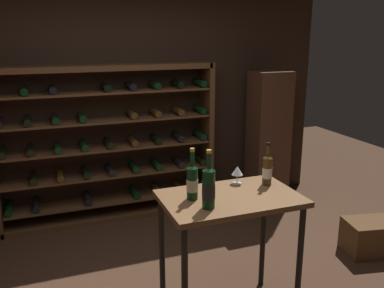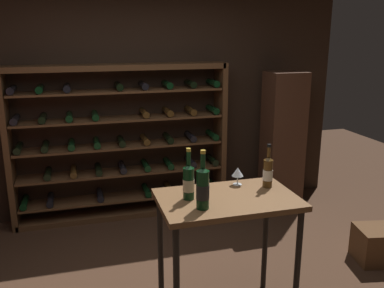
{
  "view_description": "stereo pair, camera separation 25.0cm",
  "coord_description": "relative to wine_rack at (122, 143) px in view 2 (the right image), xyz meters",
  "views": [
    {
      "loc": [
        -0.88,
        -2.64,
        2.09
      ],
      "look_at": [
        0.17,
        0.15,
        1.28
      ],
      "focal_mm": 38.92,
      "sensor_mm": 36.0,
      "label": 1
    },
    {
      "loc": [
        -0.64,
        -2.72,
        2.09
      ],
      "look_at": [
        0.17,
        0.15,
        1.28
      ],
      "focal_mm": 38.92,
      "sensor_mm": 36.0,
      "label": 2
    }
  ],
  "objects": [
    {
      "name": "back_wall",
      "position": [
        0.17,
        0.21,
        0.47
      ],
      "size": [
        5.03,
        0.1,
        2.7
      ],
      "primitive_type": "cube",
      "color": "#332319",
      "rests_on": "ground"
    },
    {
      "name": "wine_rack",
      "position": [
        0.0,
        0.0,
        0.0
      ],
      "size": [
        2.43,
        0.32,
        1.76
      ],
      "color": "brown",
      "rests_on": "ground"
    },
    {
      "name": "tasting_table",
      "position": [
        0.5,
        -2.05,
        -0.04
      ],
      "size": [
        0.97,
        0.61,
        0.97
      ],
      "color": "brown",
      "rests_on": "ground"
    },
    {
      "name": "wine_crate",
      "position": [
        2.2,
        -1.69,
        -0.71
      ],
      "size": [
        0.54,
        0.43,
        0.33
      ],
      "primitive_type": "cube",
      "rotation": [
        0.0,
        0.0,
        -0.2
      ],
      "color": "brown",
      "rests_on": "ground"
    },
    {
      "name": "display_cabinet",
      "position": [
        1.89,
        -0.23,
        -0.05
      ],
      "size": [
        0.44,
        0.36,
        1.65
      ],
      "primitive_type": "cube",
      "color": "#4C2D1E",
      "rests_on": "ground"
    },
    {
      "name": "wine_bottle_gold_foil",
      "position": [
        0.28,
        -2.19,
        0.24
      ],
      "size": [
        0.09,
        0.09,
        0.4
      ],
      "color": "black",
      "rests_on": "tasting_table"
    },
    {
      "name": "wine_bottle_red_label",
      "position": [
        0.23,
        -2.01,
        0.22
      ],
      "size": [
        0.08,
        0.08,
        0.36
      ],
      "color": "black",
      "rests_on": "tasting_table"
    },
    {
      "name": "wine_bottle_amber_reserve",
      "position": [
        0.86,
        -1.94,
        0.21
      ],
      "size": [
        0.07,
        0.07,
        0.33
      ],
      "color": "#4C3314",
      "rests_on": "tasting_table"
    },
    {
      "name": "wine_glass_stemmed_right",
      "position": [
        0.66,
        -1.84,
        0.19
      ],
      "size": [
        0.09,
        0.09,
        0.14
      ],
      "color": "silver",
      "rests_on": "tasting_table"
    }
  ]
}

